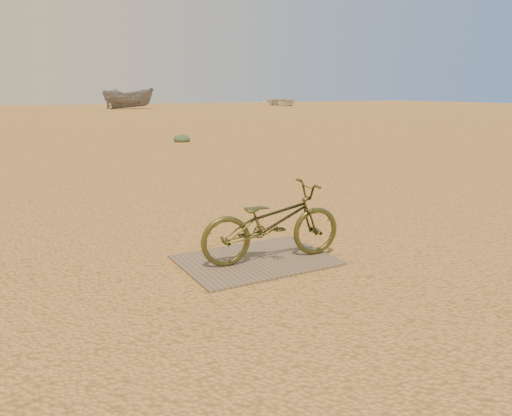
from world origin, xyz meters
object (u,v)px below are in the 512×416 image
boat_mid_right (129,99)px  boat_far_right (282,101)px  bicycle (272,222)px  plywood_board (256,260)px

boat_mid_right → boat_far_right: size_ratio=0.92×
bicycle → plywood_board: bearing=62.5°
bicycle → boat_mid_right: size_ratio=0.30×
bicycle → boat_far_right: size_ratio=0.28×
plywood_board → bicycle: bicycle is taller
bicycle → boat_mid_right: bearing=-6.5°
bicycle → boat_far_right: 51.88m
boat_mid_right → boat_far_right: (17.49, 1.85, -0.39)m
bicycle → boat_mid_right: (9.79, 42.28, 0.53)m
plywood_board → boat_far_right: 51.87m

